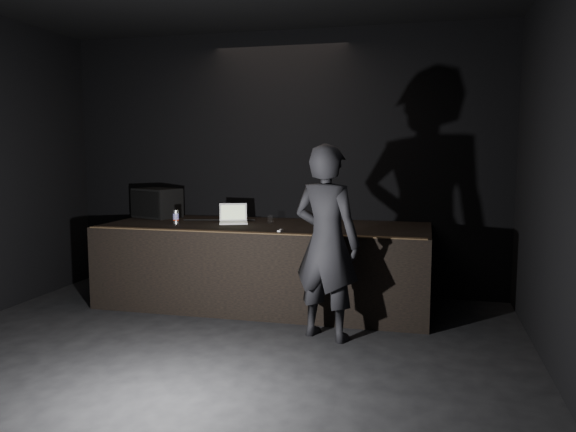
% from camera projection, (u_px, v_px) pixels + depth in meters
% --- Properties ---
extents(ground, '(7.00, 7.00, 0.00)m').
position_uv_depth(ground, '(169.00, 394.00, 4.43)').
color(ground, black).
rests_on(ground, ground).
extents(room_walls, '(6.10, 7.10, 3.52)m').
position_uv_depth(room_walls, '(163.00, 136.00, 4.20)').
color(room_walls, black).
rests_on(room_walls, ground).
extents(stage_riser, '(4.00, 1.50, 1.00)m').
position_uv_depth(stage_riser, '(265.00, 264.00, 7.00)').
color(stage_riser, black).
rests_on(stage_riser, ground).
extents(riser_lip, '(3.92, 0.10, 0.01)m').
position_uv_depth(riser_lip, '(247.00, 232.00, 6.26)').
color(riser_lip, brown).
rests_on(riser_lip, stage_riser).
extents(stage_monitor, '(0.71, 0.62, 0.40)m').
position_uv_depth(stage_monitor, '(157.00, 203.00, 7.72)').
color(stage_monitor, black).
rests_on(stage_monitor, stage_riser).
extents(cable, '(0.92, 0.23, 0.02)m').
position_uv_depth(cable, '(219.00, 220.00, 7.36)').
color(cable, black).
rests_on(cable, stage_riser).
extents(laptop, '(0.43, 0.41, 0.24)m').
position_uv_depth(laptop, '(233.00, 218.00, 7.13)').
color(laptop, white).
rests_on(laptop, stage_riser).
extents(beer_can, '(0.07, 0.07, 0.18)m').
position_uv_depth(beer_can, '(176.00, 217.00, 7.03)').
color(beer_can, silver).
rests_on(beer_can, stage_riser).
extents(plastic_cup, '(0.08, 0.08, 0.10)m').
position_uv_depth(plastic_cup, '(270.00, 219.00, 7.12)').
color(plastic_cup, white).
rests_on(plastic_cup, stage_riser).
extents(wii_remote, '(0.03, 0.14, 0.03)m').
position_uv_depth(wii_remote, '(280.00, 231.00, 6.33)').
color(wii_remote, white).
rests_on(wii_remote, stage_riser).
extents(person, '(0.84, 0.69, 1.98)m').
position_uv_depth(person, '(326.00, 242.00, 5.66)').
color(person, black).
rests_on(person, ground).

